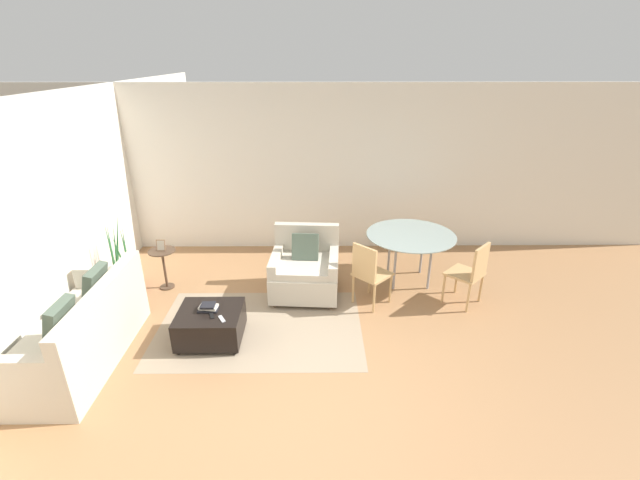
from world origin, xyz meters
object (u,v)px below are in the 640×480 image
at_px(tv_remote_secondary, 222,319).
at_px(ottoman, 211,324).
at_px(armchair, 305,270).
at_px(dining_chair_near_left, 369,271).
at_px(side_table, 163,262).
at_px(dining_table, 411,239).
at_px(couch, 82,335).
at_px(book_stack, 208,307).
at_px(tv_remote_primary, 212,315).
at_px(picture_frame, 161,245).
at_px(dining_chair_near_right, 472,270).
at_px(potted_plant, 124,276).

bearing_deg(tv_remote_secondary, ottoman, 138.46).
relative_size(armchair, dining_chair_near_left, 1.08).
bearing_deg(side_table, dining_table, 2.85).
distance_m(couch, book_stack, 1.36).
xyz_separation_m(ottoman, side_table, (-0.93, 1.25, 0.20)).
bearing_deg(tv_remote_primary, couch, -168.72).
distance_m(side_table, picture_frame, 0.26).
bearing_deg(armchair, dining_chair_near_right, -9.03).
height_order(couch, potted_plant, potted_plant).
bearing_deg(picture_frame, potted_plant, -172.60).
bearing_deg(armchair, book_stack, -136.24).
bearing_deg(ottoman, tv_remote_primary, -60.04).
bearing_deg(potted_plant, ottoman, -37.96).
relative_size(couch, dining_table, 1.44).
distance_m(potted_plant, dining_table, 4.16).
relative_size(ottoman, picture_frame, 4.63).
height_order(couch, dining_chair_near_right, couch).
bearing_deg(couch, side_table, 76.59).
relative_size(book_stack, dining_table, 0.18).
relative_size(picture_frame, dining_table, 0.12).
relative_size(dining_table, dining_chair_near_right, 1.43).
bearing_deg(dining_chair_near_right, couch, -166.56).
bearing_deg(picture_frame, dining_table, 2.85).
distance_m(potted_plant, dining_chair_near_right, 4.84).
bearing_deg(couch, potted_plant, 97.02).
bearing_deg(tv_remote_primary, book_stack, 118.27).
height_order(ottoman, dining_chair_near_left, dining_chair_near_left).
bearing_deg(dining_table, tv_remote_secondary, -147.05).
relative_size(tv_remote_primary, side_table, 0.24).
height_order(potted_plant, side_table, potted_plant).
relative_size(tv_remote_primary, potted_plant, 0.12).
distance_m(book_stack, dining_chair_near_left, 2.09).
height_order(armchair, tv_remote_primary, armchair).
relative_size(armchair, tv_remote_primary, 6.87).
height_order(tv_remote_primary, dining_chair_near_right, dining_chair_near_right).
distance_m(ottoman, side_table, 1.57).
bearing_deg(dining_chair_near_left, armchair, 157.51).
xyz_separation_m(couch, dining_chair_near_left, (3.26, 1.10, 0.20)).
xyz_separation_m(tv_remote_primary, tv_remote_secondary, (0.13, -0.07, 0.00)).
xyz_separation_m(dining_chair_near_left, dining_chair_near_right, (1.36, 0.00, 0.00)).
relative_size(tv_remote_primary, tv_remote_secondary, 0.98).
xyz_separation_m(dining_table, dining_chair_near_right, (0.68, -0.68, -0.17)).
xyz_separation_m(armchair, book_stack, (-1.11, -1.06, 0.07)).
distance_m(armchair, side_table, 2.04).
bearing_deg(armchair, picture_frame, 175.70).
xyz_separation_m(ottoman, picture_frame, (-0.93, 1.25, 0.46)).
relative_size(tv_remote_secondary, dining_chair_near_left, 0.16).
distance_m(couch, side_table, 1.65).
bearing_deg(ottoman, picture_frame, 126.77).
bearing_deg(dining_chair_near_left, dining_table, 45.00).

